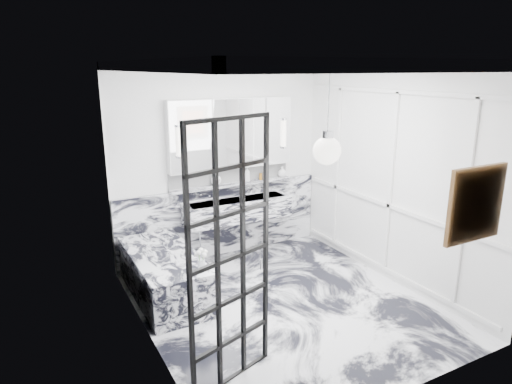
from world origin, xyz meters
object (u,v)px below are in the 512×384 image
trough_sink (238,210)px  mirror_cabinet (231,134)px  crittall_door (231,258)px  bathtub (165,274)px

trough_sink → mirror_cabinet: 1.10m
trough_sink → mirror_cabinet: size_ratio=0.84×
crittall_door → bathtub: crittall_door is taller
crittall_door → bathtub: size_ratio=1.43×
crittall_door → trough_sink: 2.81m
crittall_door → trough_sink: size_ratio=1.47×
bathtub → trough_sink: bearing=26.5°
trough_sink → mirror_cabinet: mirror_cabinet is taller
crittall_door → trough_sink: bearing=44.9°
trough_sink → mirror_cabinet: (-0.00, 0.17, 1.09)m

